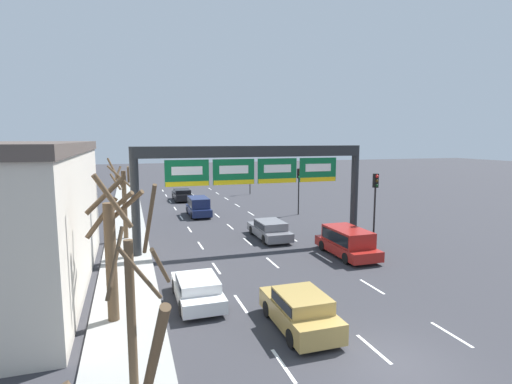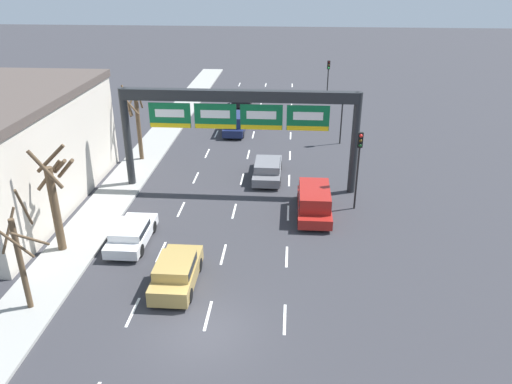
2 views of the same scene
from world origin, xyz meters
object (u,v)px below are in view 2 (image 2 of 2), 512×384
traffic_light_near_gantry (359,156)px  traffic_light_mid_block (328,72)px  car_grey (268,168)px  tree_bare_second (21,255)px  tree_bare_furthest (55,197)px  car_black (243,98)px  traffic_light_far_end (342,107)px  suv_red (314,200)px  car_gold (176,272)px  suv_navy (235,123)px  tree_bare_closest (137,122)px  sign_gantry (239,113)px  car_white (131,233)px

traffic_light_near_gantry → traffic_light_mid_block: traffic_light_near_gantry is taller
car_grey → traffic_light_near_gantry: 7.69m
tree_bare_second → tree_bare_furthest: (-0.73, 4.97, 0.29)m
car_black → traffic_light_near_gantry: size_ratio=0.92×
traffic_light_far_end → suv_red: bearing=-101.2°
car_grey → car_gold: size_ratio=1.18×
car_grey → traffic_light_mid_block: bearing=76.5°
car_gold → suv_navy: bearing=89.6°
car_grey → suv_navy: suv_navy is taller
suv_red → car_black: bearing=104.9°
suv_red → tree_bare_closest: tree_bare_closest is taller
tree_bare_closest → traffic_light_mid_block: bearing=52.5°
car_grey → traffic_light_mid_block: size_ratio=1.13×
suv_red → traffic_light_near_gantry: 3.72m
tree_bare_second → tree_bare_furthest: 5.03m
car_gold → tree_bare_second: tree_bare_second is taller
car_grey → traffic_light_far_end: (5.69, 7.80, 2.41)m
traffic_light_mid_block → tree_bare_furthest: tree_bare_furthest is taller
suv_navy → traffic_light_near_gantry: 17.24m
sign_gantry → tree_bare_closest: (-8.14, 4.59, -2.14)m
car_grey → traffic_light_mid_block: 23.34m
car_black → tree_bare_second: 35.93m
suv_red → car_gold: suv_red is taller
car_grey → traffic_light_near_gantry: traffic_light_near_gantry is taller
car_white → car_black: 29.70m
car_gold → suv_navy: 23.28m
sign_gantry → suv_red: 7.33m
car_grey → traffic_light_mid_block: (5.41, 22.58, 2.37)m
car_gold → car_grey: bearing=75.0°
sign_gantry → tree_bare_second: bearing=-119.6°
car_grey → car_white: bearing=-125.2°
sign_gantry → tree_bare_closest: sign_gantry is taller
tree_bare_closest → car_grey: bearing=-14.8°
sign_gantry → traffic_light_near_gantry: sign_gantry is taller
car_black → suv_navy: (0.25, -9.87, 0.24)m
car_gold → suv_navy: suv_navy is taller
sign_gantry → tree_bare_second: size_ratio=2.63×
car_white → car_black: size_ratio=0.93×
suv_red → tree_bare_closest: bearing=148.1°
car_gold → traffic_light_near_gantry: 13.00m
car_white → tree_bare_closest: 12.89m
car_gold → traffic_light_mid_block: size_ratio=0.96×
car_black → traffic_light_far_end: size_ratio=1.04×
car_gold → tree_bare_furthest: (-6.64, 2.72, 2.33)m
car_grey → tree_bare_closest: (-9.90, 2.62, 2.37)m
sign_gantry → car_gold: sign_gantry is taller
car_grey → car_gold: bearing=-105.0°
suv_navy → tree_bare_furthest: (-6.78, -20.57, 2.14)m
tree_bare_second → traffic_light_mid_block: bearing=68.7°
traffic_light_near_gantry → tree_bare_second: bearing=-143.7°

